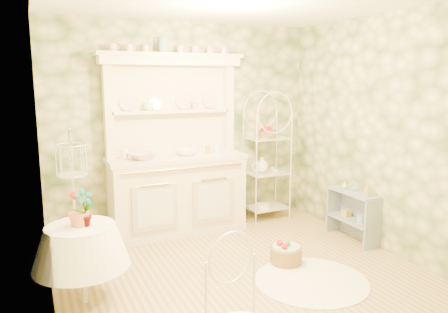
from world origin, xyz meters
name	(u,v)px	position (x,y,z in m)	size (l,w,h in m)	color
floor	(244,276)	(0.00, 0.00, 0.00)	(3.60, 3.60, 0.00)	tan
wall_left	(44,158)	(-1.80, 0.00, 1.35)	(3.60, 3.60, 0.00)	beige
wall_right	(387,135)	(1.80, 0.00, 1.35)	(3.60, 3.60, 0.00)	beige
wall_back	(184,126)	(0.00, 1.80, 1.35)	(3.60, 3.60, 0.00)	beige
wall_front	(383,185)	(0.00, -1.80, 1.35)	(3.60, 3.60, 0.00)	beige
kitchen_dresser	(177,145)	(-0.20, 1.52, 1.15)	(1.87, 0.61, 2.29)	#F8EACE
bakers_rack	(267,152)	(1.15, 1.58, 0.96)	(0.60, 0.43, 1.92)	white
side_shelf	(353,217)	(1.68, 0.36, 0.30)	(0.26, 0.69, 0.59)	gray
round_table	(82,260)	(-1.55, 0.12, 0.40)	(0.73, 0.73, 0.80)	white
birdcage_stand	(73,189)	(-1.48, 1.36, 0.75)	(0.36, 0.36, 1.50)	white
floor_basket	(286,254)	(0.54, 0.08, 0.11)	(0.33, 0.33, 0.21)	olive
lace_rug	(311,281)	(0.55, -0.38, 0.00)	(1.12, 1.12, 0.01)	white
bowl_floral	(142,159)	(-0.66, 1.45, 1.02)	(0.32, 0.32, 0.08)	white
bowl_white	(186,155)	(-0.08, 1.49, 1.02)	(0.25, 0.25, 0.08)	white
cup_left	(149,108)	(-0.51, 1.68, 1.61)	(0.13, 0.13, 0.10)	white
cup_right	(195,107)	(0.12, 1.68, 1.61)	(0.10, 0.10, 0.09)	white
potted_geranium	(84,211)	(-1.51, 0.08, 0.85)	(0.18, 0.12, 0.34)	#3F7238
bottle_amber	(367,190)	(1.68, 0.13, 0.68)	(0.07, 0.07, 0.17)	#B29040
bottle_blue	(352,188)	(1.68, 0.39, 0.65)	(0.05, 0.05, 0.12)	#7F98BD
bottle_glass	(345,186)	(1.68, 0.53, 0.65)	(0.07, 0.07, 0.09)	silver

